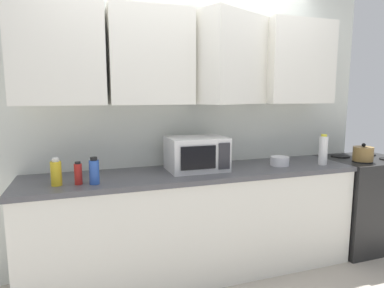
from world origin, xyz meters
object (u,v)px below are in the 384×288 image
at_px(microwave, 196,154).
at_px(bottle_yellow_mustard, 56,173).
at_px(bowl_ceramic_small, 280,161).
at_px(stove_range, 361,201).
at_px(kettle, 363,154).
at_px(bottle_blue_cleaner, 94,171).
at_px(bottle_red_sauce, 78,174).
at_px(bottle_white_jar, 323,150).

relative_size(microwave, bottle_yellow_mustard, 2.46).
bearing_deg(bowl_ceramic_small, stove_range, 0.97).
xyz_separation_m(kettle, bottle_blue_cleaner, (-2.43, 0.00, 0.01)).
bearing_deg(kettle, bottle_blue_cleaner, 179.98).
bearing_deg(bottle_blue_cleaner, bowl_ceramic_small, 4.37).
xyz_separation_m(bottle_red_sauce, bowl_ceramic_small, (1.71, 0.09, -0.04)).
distance_m(bottle_red_sauce, bowl_ceramic_small, 1.71).
distance_m(stove_range, bottle_blue_cleaner, 2.66).
bearing_deg(bottle_yellow_mustard, bottle_red_sauce, -7.01).
height_order(bottle_red_sauce, bottle_blue_cleaner, bottle_blue_cleaner).
height_order(stove_range, microwave, microwave).
relative_size(kettle, bottle_white_jar, 0.65).
distance_m(stove_range, bottle_red_sauce, 2.76).
xyz_separation_m(stove_range, bowl_ceramic_small, (-1.00, -0.02, 0.49)).
distance_m(kettle, bottle_blue_cleaner, 2.43).
xyz_separation_m(microwave, bowl_ceramic_small, (0.77, -0.07, -0.10)).
bearing_deg(stove_range, bottle_yellow_mustard, -178.12).
height_order(stove_range, bottle_blue_cleaner, bottle_blue_cleaner).
bearing_deg(bottle_white_jar, stove_range, 10.19).
height_order(microwave, bottle_white_jar, microwave).
relative_size(bottle_yellow_mustard, bottle_blue_cleaner, 1.01).
relative_size(stove_range, microwave, 1.90).
height_order(bottle_red_sauce, bottle_white_jar, bottle_white_jar).
xyz_separation_m(kettle, bottle_white_jar, (-0.43, 0.03, 0.05)).
bearing_deg(bottle_white_jar, kettle, -4.13).
height_order(stove_range, bottle_yellow_mustard, bottle_yellow_mustard).
relative_size(bottle_red_sauce, bottle_white_jar, 0.59).
relative_size(bottle_red_sauce, bottle_blue_cleaner, 0.84).
bearing_deg(microwave, bottle_blue_cleaner, -167.22).
relative_size(stove_range, kettle, 5.06).
height_order(stove_range, kettle, kettle).
bearing_deg(bottle_white_jar, bottle_red_sauce, -179.92).
bearing_deg(microwave, bottle_white_jar, -7.75).
height_order(kettle, microwave, microwave).
xyz_separation_m(bottle_red_sauce, bottle_yellow_mustard, (-0.14, 0.02, 0.01)).
bearing_deg(bowl_ceramic_small, kettle, -8.47).
bearing_deg(bottle_red_sauce, bowl_ceramic_small, 3.17).
height_order(kettle, bottle_blue_cleaner, bottle_blue_cleaner).
height_order(microwave, bottle_red_sauce, microwave).
xyz_separation_m(bottle_red_sauce, bottle_blue_cleaner, (0.11, -0.03, 0.01)).
xyz_separation_m(stove_range, bottle_white_jar, (-0.60, -0.11, 0.58)).
bearing_deg(bottle_red_sauce, bottle_white_jar, 0.08).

